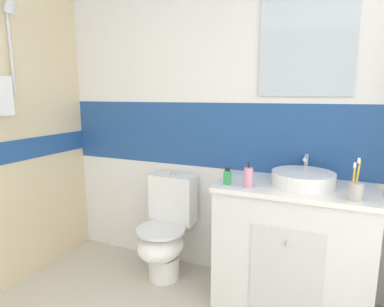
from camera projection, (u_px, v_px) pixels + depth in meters
wall_back_tiled at (219, 114)px, 2.42m from camera, size 3.20×0.20×2.50m
vanity_cabinet at (291, 247)px, 2.07m from camera, size 0.95×0.53×0.85m
sink_basin at (303, 178)px, 1.97m from camera, size 0.38×0.43×0.17m
toilet at (166, 231)px, 2.45m from camera, size 0.37×0.50×0.80m
toothbrush_cup at (355, 190)px, 1.69m from camera, size 0.08×0.08×0.23m
soap_dispenser at (248, 177)px, 1.93m from camera, size 0.06×0.06×0.16m
perfume_flask_small at (227, 177)px, 1.99m from camera, size 0.04×0.03×0.11m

